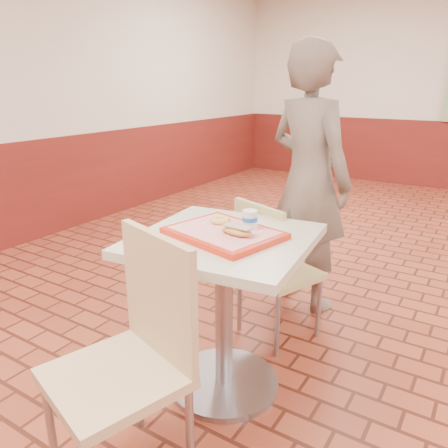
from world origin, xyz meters
The scene contains 8 objects.
main_table centered at (-1.11, -0.63, 0.57)m, with size 0.80×0.80×0.85m.
chair_main_front centered at (-1.13, -1.25, 0.56)m, with size 0.58×0.58×1.01m.
chair_main_back centered at (-1.12, -0.08, 0.50)m, with size 0.53×0.53×0.89m.
customer centered at (-1.13, 0.50, 0.91)m, with size 0.66×0.43×1.81m, color #675A50.
serving_tray centered at (-1.11, -0.63, 0.86)m, with size 0.50×0.39×0.03m.
ring_donut centered at (-1.18, -0.54, 0.89)m, with size 0.10×0.10×0.03m, color gold.
long_john_donut centered at (-1.02, -0.66, 0.90)m, with size 0.16×0.09×0.05m.
paper_cup centered at (-1.01, -0.55, 0.92)m, with size 0.07×0.07×0.09m.
Camera 1 is at (-0.07, -2.28, 1.54)m, focal length 35.00 mm.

